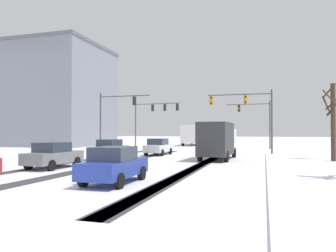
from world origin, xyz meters
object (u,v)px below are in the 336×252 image
at_px(box_truck_delivery, 218,140).
at_px(traffic_signal_near_left, 114,112).
at_px(traffic_signal_far_left, 153,113).
at_px(car_blue_fourth, 114,165).
at_px(office_building_far_left_block, 26,97).
at_px(traffic_signal_far_right, 257,116).
at_px(car_grey_third, 53,155).
at_px(bare_tree_sidewalk_mid, 333,119).
at_px(car_white_lead, 158,147).
at_px(traffic_signal_near_right, 249,108).
at_px(bus_oncoming, 195,134).
at_px(car_dark_green_second, 110,149).

bearing_deg(box_truck_delivery, traffic_signal_near_left, 158.29).
xyz_separation_m(traffic_signal_far_left, box_truck_delivery, (10.89, -14.59, -3.17)).
bearing_deg(car_blue_fourth, office_building_far_left_block, 134.93).
bearing_deg(traffic_signal_far_right, traffic_signal_near_left, -136.21).
height_order(traffic_signal_far_left, office_building_far_left_block, office_building_far_left_block).
height_order(traffic_signal_far_right, car_grey_third, traffic_signal_far_right).
distance_m(traffic_signal_far_right, office_building_far_left_block, 38.80).
bearing_deg(bare_tree_sidewalk_mid, traffic_signal_far_left, 145.10).
bearing_deg(car_grey_third, office_building_far_left_block, 132.84).
xyz_separation_m(traffic_signal_far_right, traffic_signal_far_left, (-13.67, -4.24, 0.39)).
bearing_deg(office_building_far_left_block, car_white_lead, -28.72).
bearing_deg(traffic_signal_far_left, traffic_signal_near_right, -31.08).
distance_m(traffic_signal_near_left, car_white_lead, 6.84).
relative_size(bus_oncoming, office_building_far_left_block, 0.39).
xyz_separation_m(traffic_signal_far_right, car_blue_fourth, (-5.46, -32.67, -3.60)).
height_order(bus_oncoming, box_truck_delivery, bus_oncoming).
height_order(traffic_signal_far_left, traffic_signal_near_left, same).
xyz_separation_m(traffic_signal_near_right, car_dark_green_second, (-11.45, -7.95, -3.84)).
height_order(traffic_signal_near_right, box_truck_delivery, traffic_signal_near_right).
relative_size(traffic_signal_near_right, office_building_far_left_block, 0.23).
relative_size(traffic_signal_near_right, bare_tree_sidewalk_mid, 1.06).
bearing_deg(car_grey_third, traffic_signal_near_right, 55.60).
height_order(traffic_signal_near_right, traffic_signal_far_left, same).
distance_m(bus_oncoming, bare_tree_sidewalk_mid, 31.66).
bearing_deg(box_truck_delivery, car_white_lead, 152.97).
height_order(traffic_signal_far_right, traffic_signal_near_right, same).
height_order(car_dark_green_second, bare_tree_sidewalk_mid, bare_tree_sidewalk_mid).
relative_size(traffic_signal_near_right, traffic_signal_near_left, 1.00).
distance_m(car_white_lead, bus_oncoming, 24.60).
bearing_deg(car_white_lead, traffic_signal_far_left, 111.95).
xyz_separation_m(car_white_lead, car_blue_fourth, (3.63, -17.06, 0.00)).
height_order(car_white_lead, bare_tree_sidewalk_mid, bare_tree_sidewalk_mid).
height_order(traffic_signal_near_right, car_blue_fourth, traffic_signal_near_right).
relative_size(traffic_signal_far_left, car_dark_green_second, 1.58).
xyz_separation_m(car_blue_fourth, box_truck_delivery, (2.68, 13.84, 0.82)).
distance_m(bus_oncoming, office_building_far_left_block, 29.83).
distance_m(traffic_signal_far_left, bare_tree_sidewalk_mid, 24.05).
bearing_deg(bare_tree_sidewalk_mid, traffic_signal_far_right, 108.50).
height_order(traffic_signal_near_right, traffic_signal_near_left, same).
bearing_deg(office_building_far_left_block, traffic_signal_near_right, -18.45).
bearing_deg(traffic_signal_far_right, box_truck_delivery, -98.39).
distance_m(car_dark_green_second, bare_tree_sidewalk_mid, 18.36).
bearing_deg(traffic_signal_near_left, traffic_signal_far_left, 84.06).
bearing_deg(traffic_signal_near_left, car_white_lead, -15.22).
bearing_deg(car_white_lead, traffic_signal_far_right, 59.80).
bearing_deg(car_dark_green_second, traffic_signal_near_right, 34.77).
bearing_deg(car_grey_third, traffic_signal_near_left, 101.61).
relative_size(car_grey_third, car_blue_fourth, 1.00).
distance_m(traffic_signal_near_right, traffic_signal_far_left, 15.25).
height_order(car_dark_green_second, box_truck_delivery, box_truck_delivery).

